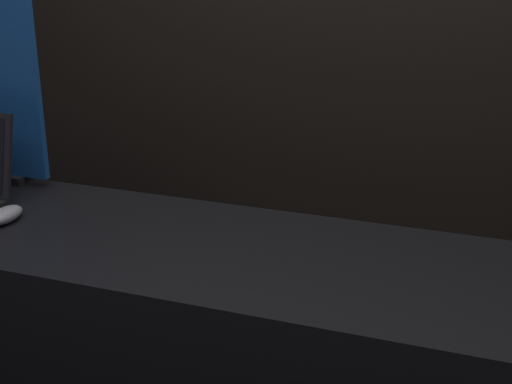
# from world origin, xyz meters

# --- Properties ---
(wall_back) EXTENTS (8.00, 0.05, 2.80)m
(wall_back) POSITION_xyz_m (0.00, 1.37, 1.40)
(wall_back) COLOR black
(wall_back) RESTS_ON ground_plane
(mouse_front) EXTENTS (0.06, 0.11, 0.04)m
(mouse_front) POSITION_xyz_m (-0.68, 0.23, 0.95)
(mouse_front) COLOR #B2B2B7
(mouse_front) RESTS_ON display_counter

